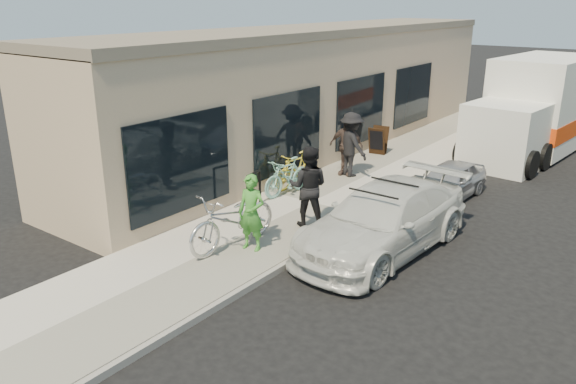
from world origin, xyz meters
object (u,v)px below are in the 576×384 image
Objects in this scene: cruiser_bike_b at (288,176)px; cruiser_bike_c at (296,170)px; woman_rider at (251,213)px; bystander_a at (351,145)px; bike_rack at (254,186)px; sedan_silver at (449,181)px; man_standing at (308,187)px; tandem_bike at (233,220)px; moving_truck at (536,112)px; cruiser_bike_a at (287,177)px; sandwich_board at (378,140)px; sedan_white at (384,220)px; bystander_b at (346,146)px.

cruiser_bike_c is at bearing 102.90° from cruiser_bike_b.
woman_rider reaches higher than cruiser_bike_b.
bike_rack is at bearing 101.90° from bystander_a.
bike_rack is 1.42m from cruiser_bike_b.
man_standing is (-1.73, -4.09, 0.59)m from sedan_silver.
man_standing reaches higher than tandem_bike.
man_standing is at bearing 78.66° from tandem_bike.
moving_truck is 4.14× the size of cruiser_bike_c.
moving_truck is at bearing 75.58° from cruiser_bike_a.
sandwich_board is at bearing 147.07° from sedan_silver.
sedan_white reaches higher than cruiser_bike_b.
bystander_b is (-0.82, 5.81, 0.27)m from tandem_bike.
sedan_white is at bearing 157.29° from man_standing.
sedan_silver is 1.78× the size of cruiser_bike_c.
sedan_silver is 1.77× the size of cruiser_bike_a.
tandem_bike is (-2.43, -2.01, 0.06)m from sedan_white.
cruiser_bike_c reaches higher than bike_rack.
man_standing reaches higher than cruiser_bike_c.
bystander_a reaches higher than cruiser_bike_c.
woman_rider reaches higher than bike_rack.
sandwich_board is 0.53× the size of cruiser_bike_b.
cruiser_bike_b is at bearing 129.44° from cruiser_bike_a.
man_standing is 2.42m from cruiser_bike_b.
bike_rack is 5.25m from sedan_silver.
tandem_bike is 5.88m from bystander_b.
cruiser_bike_c is at bearing 93.05° from bike_rack.
moving_truck is 7.43m from bystander_a.
bystander_a is at bearing 101.45° from tandem_bike.
tandem_bike is 3.69m from cruiser_bike_b.
cruiser_bike_c reaches higher than cruiser_bike_b.
sedan_silver is at bearing 96.61° from sedan_white.
moving_truck is at bearing 82.66° from tandem_bike.
woman_rider is 0.92× the size of bystander_b.
sandwich_board is 2.72m from bystander_b.
moving_truck is (0.45, 6.42, 0.94)m from sedan_silver.
tandem_bike reaches higher than cruiser_bike_a.
sedan_silver is 4.32m from cruiser_bike_a.
bike_rack is at bearing -176.33° from sedan_white.
tandem_bike reaches higher than sedan_silver.
woman_rider is at bearing 58.12° from man_standing.
man_standing is at bearing -42.10° from cruiser_bike_c.
cruiser_bike_c is at bearing 114.80° from cruiser_bike_a.
sandwich_board is 8.49m from woman_rider.
cruiser_bike_b is (-1.76, 1.58, -0.48)m from man_standing.
bike_rack is 0.13× the size of moving_truck.
bystander_a is (0.53, -2.68, 0.48)m from sandwich_board.
sedan_silver is 0.43× the size of moving_truck.
woman_rider is (1.55, -8.34, 0.34)m from sandwich_board.
bystander_a is (0.47, 2.46, 0.45)m from cruiser_bike_a.
cruiser_bike_b is at bearing -108.78° from moving_truck.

